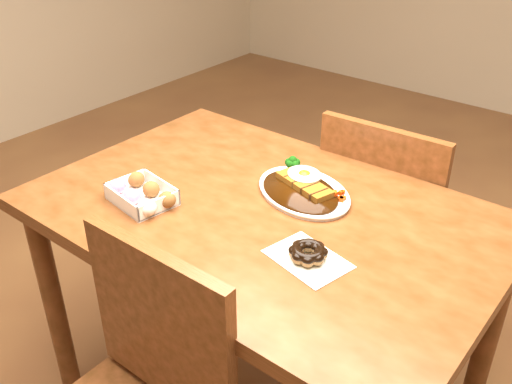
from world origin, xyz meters
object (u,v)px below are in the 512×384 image
Objects in this scene: donut_box at (142,194)px; pon_de_ring at (308,253)px; chair_far at (388,223)px; katsu_curry_plate at (304,188)px; table at (263,240)px.

pon_de_ring is (0.48, 0.06, -0.01)m from donut_box.
katsu_curry_plate is at bearing 76.32° from chair_far.
pon_de_ring is (0.18, -0.24, 0.00)m from katsu_curry_plate.
chair_far reaches higher than katsu_curry_plate.
chair_far is (0.12, 0.53, -0.17)m from table.
donut_box is (-0.27, -0.17, 0.12)m from table.
table is at bearing 75.13° from chair_far.
table is 0.34m from donut_box.
chair_far is at bearing 61.38° from donut_box.
chair_far is 0.50m from katsu_curry_plate.
donut_box is 0.49m from pon_de_ring.
katsu_curry_plate reaches higher than donut_box.
chair_far is 2.52× the size of katsu_curry_plate.
table is at bearing -105.91° from katsu_curry_plate.
katsu_curry_plate is 0.43m from donut_box.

